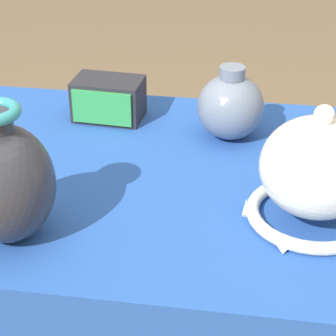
% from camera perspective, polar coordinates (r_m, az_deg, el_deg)
% --- Properties ---
extents(display_table, '(1.04, 0.70, 0.73)m').
position_cam_1_polar(display_table, '(1.25, -0.01, -4.13)').
color(display_table, olive).
rests_on(display_table, ground_plane).
extents(vase_tall_bulbous, '(0.16, 0.16, 0.23)m').
position_cam_1_polar(vase_tall_bulbous, '(1.03, -14.09, -1.13)').
color(vase_tall_bulbous, '#2D2D33').
rests_on(vase_tall_bulbous, display_table).
extents(vase_dome_bell, '(0.23, 0.22, 0.21)m').
position_cam_1_polar(vase_dome_bell, '(1.07, 12.80, -0.54)').
color(vase_dome_bell, white).
rests_on(vase_dome_bell, display_table).
extents(mosaic_tile_box, '(0.15, 0.11, 0.09)m').
position_cam_1_polar(mosaic_tile_box, '(1.41, -5.22, 5.99)').
color(mosaic_tile_box, '#232328').
rests_on(mosaic_tile_box, display_table).
extents(jar_round_slate, '(0.13, 0.13, 0.15)m').
position_cam_1_polar(jar_round_slate, '(1.33, 5.47, 5.39)').
color(jar_round_slate, slate).
rests_on(jar_round_slate, display_table).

